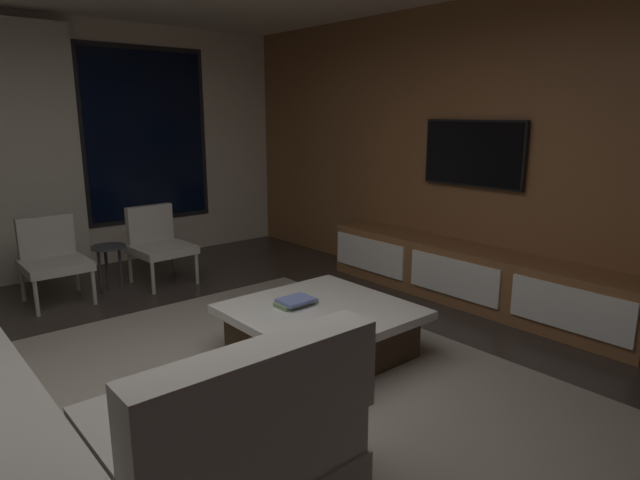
{
  "coord_description": "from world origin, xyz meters",
  "views": [
    {
      "loc": [
        -1.35,
        -2.67,
        1.7
      ],
      "look_at": [
        1.47,
        0.65,
        0.69
      ],
      "focal_mm": 30.64,
      "sensor_mm": 36.0,
      "label": 1
    }
  ],
  "objects_px": {
    "accent_chair_by_curtain": "(52,255)",
    "sectional_couch": "(9,437)",
    "coffee_table": "(321,331)",
    "media_console": "(472,278)",
    "mounted_tv": "(473,153)",
    "side_stool": "(109,254)",
    "accent_chair_near_window": "(158,241)",
    "book_stack_on_coffee_table": "(296,302)"
  },
  "relations": [
    {
      "from": "book_stack_on_coffee_table",
      "to": "media_console",
      "type": "distance_m",
      "value": 1.87
    },
    {
      "from": "book_stack_on_coffee_table",
      "to": "media_console",
      "type": "relative_size",
      "value": 0.1
    },
    {
      "from": "side_stool",
      "to": "media_console",
      "type": "distance_m",
      "value": 3.45
    },
    {
      "from": "book_stack_on_coffee_table",
      "to": "side_stool",
      "type": "xyz_separation_m",
      "value": [
        -0.52,
        2.29,
        -0.01
      ]
    },
    {
      "from": "coffee_table",
      "to": "book_stack_on_coffee_table",
      "type": "xyz_separation_m",
      "value": [
        -0.1,
        0.16,
        0.2
      ]
    },
    {
      "from": "accent_chair_near_window",
      "to": "media_console",
      "type": "distance_m",
      "value": 3.12
    },
    {
      "from": "coffee_table",
      "to": "accent_chair_by_curtain",
      "type": "relative_size",
      "value": 1.49
    },
    {
      "from": "coffee_table",
      "to": "media_console",
      "type": "relative_size",
      "value": 0.37
    },
    {
      "from": "sectional_couch",
      "to": "coffee_table",
      "type": "bearing_deg",
      "value": 6.13
    },
    {
      "from": "accent_chair_by_curtain",
      "to": "media_console",
      "type": "height_order",
      "value": "accent_chair_by_curtain"
    },
    {
      "from": "accent_chair_by_curtain",
      "to": "media_console",
      "type": "xyz_separation_m",
      "value": [
        2.86,
        -2.56,
        -0.18
      ]
    },
    {
      "from": "coffee_table",
      "to": "media_console",
      "type": "xyz_separation_m",
      "value": [
        1.75,
        -0.07,
        0.06
      ]
    },
    {
      "from": "accent_chair_by_curtain",
      "to": "side_stool",
      "type": "distance_m",
      "value": 0.5
    },
    {
      "from": "accent_chair_by_curtain",
      "to": "accent_chair_near_window",
      "type": "bearing_deg",
      "value": -3.62
    },
    {
      "from": "media_console",
      "to": "mounted_tv",
      "type": "height_order",
      "value": "mounted_tv"
    },
    {
      "from": "side_stool",
      "to": "media_console",
      "type": "relative_size",
      "value": 0.15
    },
    {
      "from": "book_stack_on_coffee_table",
      "to": "sectional_couch",
      "type": "bearing_deg",
      "value": -168.98
    },
    {
      "from": "sectional_couch",
      "to": "mounted_tv",
      "type": "height_order",
      "value": "mounted_tv"
    },
    {
      "from": "accent_chair_by_curtain",
      "to": "side_stool",
      "type": "relative_size",
      "value": 1.7
    },
    {
      "from": "mounted_tv",
      "to": "accent_chair_near_window",
      "type": "bearing_deg",
      "value": 131.76
    },
    {
      "from": "accent_chair_by_curtain",
      "to": "side_stool",
      "type": "bearing_deg",
      "value": -5.73
    },
    {
      "from": "accent_chair_by_curtain",
      "to": "coffee_table",
      "type": "bearing_deg",
      "value": -65.9
    },
    {
      "from": "coffee_table",
      "to": "accent_chair_by_curtain",
      "type": "height_order",
      "value": "accent_chair_by_curtain"
    },
    {
      "from": "sectional_couch",
      "to": "coffee_table",
      "type": "height_order",
      "value": "sectional_couch"
    },
    {
      "from": "sectional_couch",
      "to": "mounted_tv",
      "type": "distance_m",
      "value": 4.11
    },
    {
      "from": "media_console",
      "to": "book_stack_on_coffee_table",
      "type": "bearing_deg",
      "value": 173.13
    },
    {
      "from": "coffee_table",
      "to": "sectional_couch",
      "type": "bearing_deg",
      "value": -173.87
    },
    {
      "from": "mounted_tv",
      "to": "book_stack_on_coffee_table",
      "type": "bearing_deg",
      "value": 179.31
    },
    {
      "from": "accent_chair_by_curtain",
      "to": "sectional_couch",
      "type": "bearing_deg",
      "value": -108.53
    },
    {
      "from": "book_stack_on_coffee_table",
      "to": "media_console",
      "type": "bearing_deg",
      "value": -6.87
    },
    {
      "from": "book_stack_on_coffee_table",
      "to": "accent_chair_near_window",
      "type": "bearing_deg",
      "value": 90.57
    },
    {
      "from": "coffee_table",
      "to": "mounted_tv",
      "type": "height_order",
      "value": "mounted_tv"
    },
    {
      "from": "coffee_table",
      "to": "accent_chair_near_window",
      "type": "bearing_deg",
      "value": 92.93
    },
    {
      "from": "book_stack_on_coffee_table",
      "to": "coffee_table",
      "type": "bearing_deg",
      "value": -57.12
    },
    {
      "from": "side_stool",
      "to": "mounted_tv",
      "type": "relative_size",
      "value": 0.44
    },
    {
      "from": "sectional_couch",
      "to": "accent_chair_by_curtain",
      "type": "distance_m",
      "value": 2.86
    },
    {
      "from": "book_stack_on_coffee_table",
      "to": "side_stool",
      "type": "bearing_deg",
      "value": 102.88
    },
    {
      "from": "accent_chair_near_window",
      "to": "sectional_couch",
      "type": "bearing_deg",
      "value": -125.65
    },
    {
      "from": "accent_chair_near_window",
      "to": "side_stool",
      "type": "xyz_separation_m",
      "value": [
        -0.5,
        0.01,
        -0.06
      ]
    },
    {
      "from": "coffee_table",
      "to": "accent_chair_near_window",
      "type": "relative_size",
      "value": 1.49
    },
    {
      "from": "accent_chair_near_window",
      "to": "coffee_table",
      "type": "bearing_deg",
      "value": -87.07
    },
    {
      "from": "coffee_table",
      "to": "mounted_tv",
      "type": "distance_m",
      "value": 2.25
    }
  ]
}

